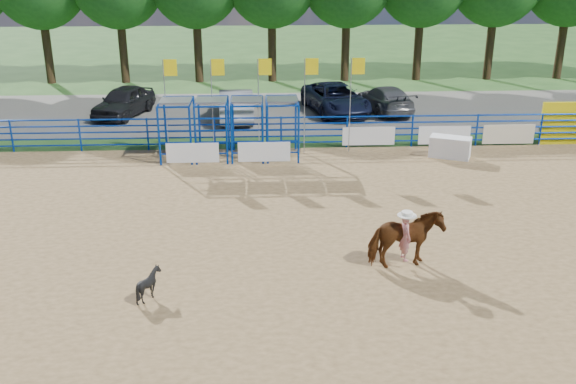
% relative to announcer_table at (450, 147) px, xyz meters
% --- Properties ---
extents(ground, '(120.00, 120.00, 0.00)m').
position_rel_announcer_table_xyz_m(ground, '(-7.29, -8.30, -0.48)').
color(ground, '#376227').
rests_on(ground, ground).
extents(arena_dirt, '(30.00, 20.00, 0.02)m').
position_rel_announcer_table_xyz_m(arena_dirt, '(-7.29, -8.30, -0.47)').
color(arena_dirt, '#9B7C4D').
rests_on(arena_dirt, ground).
extents(gravel_strip, '(40.00, 10.00, 0.01)m').
position_rel_announcer_table_xyz_m(gravel_strip, '(-7.29, 8.70, -0.47)').
color(gravel_strip, slate).
rests_on(gravel_strip, ground).
extents(announcer_table, '(1.89, 1.43, 0.92)m').
position_rel_announcer_table_xyz_m(announcer_table, '(0.00, 0.00, 0.00)').
color(announcer_table, white).
rests_on(announcer_table, arena_dirt).
extents(horse_and_rider, '(2.17, 1.27, 2.39)m').
position_rel_announcer_table_xyz_m(horse_and_rider, '(-4.23, -10.12, 0.47)').
color(horse_and_rider, '#5E3012').
rests_on(horse_and_rider, arena_dirt).
extents(calf, '(0.91, 0.85, 0.83)m').
position_rel_announcer_table_xyz_m(calf, '(-11.22, -11.56, -0.04)').
color(calf, black).
rests_on(calf, arena_dirt).
extents(car_a, '(3.19, 5.05, 1.60)m').
position_rel_announcer_table_xyz_m(car_a, '(-15.58, 8.20, 0.33)').
color(car_a, black).
rests_on(car_a, gravel_strip).
extents(car_b, '(1.93, 5.02, 1.63)m').
position_rel_announcer_table_xyz_m(car_b, '(-9.47, 7.13, 0.35)').
color(car_b, gray).
rests_on(car_b, gravel_strip).
extents(car_c, '(3.81, 6.14, 1.58)m').
position_rel_announcer_table_xyz_m(car_c, '(-4.02, 8.38, 0.32)').
color(car_c, black).
rests_on(car_c, gravel_strip).
extents(car_d, '(2.86, 5.19, 1.42)m').
position_rel_announcer_table_xyz_m(car_d, '(-1.23, 8.51, 0.24)').
color(car_d, '#5B5B5D').
rests_on(car_d, gravel_strip).
extents(perimeter_fence, '(30.10, 20.10, 1.50)m').
position_rel_announcer_table_xyz_m(perimeter_fence, '(-7.29, -8.30, 0.27)').
color(perimeter_fence, '#0734A5').
rests_on(perimeter_fence, ground).
extents(chute_assembly, '(19.32, 2.41, 4.20)m').
position_rel_announcer_table_xyz_m(chute_assembly, '(-9.19, 0.54, 0.78)').
color(chute_assembly, '#0734A5').
rests_on(chute_assembly, ground).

